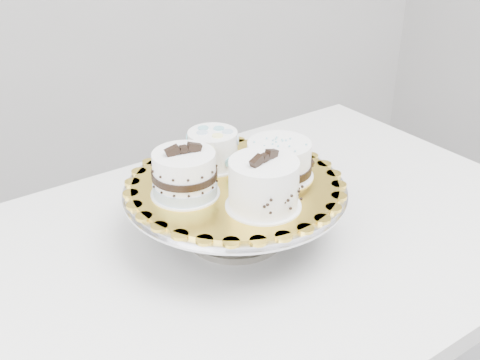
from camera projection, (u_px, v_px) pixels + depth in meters
name	position (u px, v px, depth m)	size (l,w,h in m)	color
table	(256.00, 272.00, 1.13)	(1.27, 0.98, 0.75)	white
cake_stand	(235.00, 201.00, 1.05)	(0.39, 0.39, 0.10)	gray
cake_board	(235.00, 184.00, 1.03)	(0.36, 0.36, 0.01)	gold
cake_swirl	(264.00, 185.00, 0.94)	(0.15, 0.15, 0.10)	white
cake_banded	(185.00, 175.00, 0.98)	(0.11, 0.11, 0.09)	white
cake_dots	(213.00, 148.00, 1.07)	(0.11, 0.11, 0.07)	white
cake_ribbon	(279.00, 160.00, 1.04)	(0.13, 0.12, 0.07)	white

